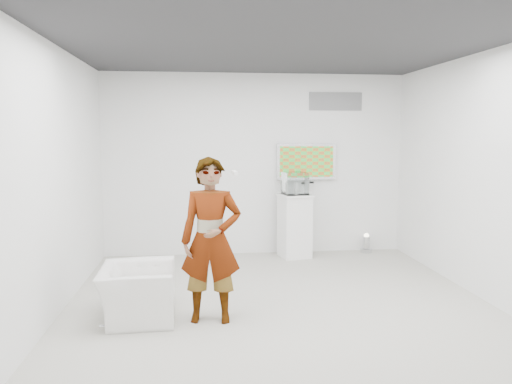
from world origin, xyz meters
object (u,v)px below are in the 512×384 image
at_px(pedestal, 295,226).
at_px(floor_uplight, 366,243).
at_px(tv, 306,162).
at_px(person, 211,240).
at_px(armchair, 138,293).

relative_size(pedestal, floor_uplight, 3.33).
distance_m(tv, pedestal, 1.10).
height_order(person, pedestal, person).
bearing_deg(armchair, floor_uplight, -54.21).
distance_m(tv, armchair, 3.96).
height_order(armchair, floor_uplight, armchair).
height_order(tv, floor_uplight, tv).
bearing_deg(tv, armchair, -130.84).
bearing_deg(armchair, tv, -42.88).
bearing_deg(armchair, pedestal, -43.04).
distance_m(person, floor_uplight, 3.99).
bearing_deg(person, floor_uplight, 52.30).
bearing_deg(person, tv, 66.59).
bearing_deg(tv, person, -119.06).
bearing_deg(person, armchair, 175.67).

